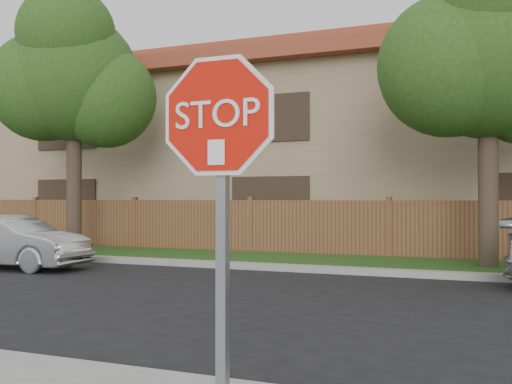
% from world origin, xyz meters
% --- Properties ---
extents(ground, '(90.00, 90.00, 0.00)m').
position_xyz_m(ground, '(0.00, 0.00, 0.00)').
color(ground, black).
rests_on(ground, ground).
extents(far_curb, '(70.00, 0.30, 0.15)m').
position_xyz_m(far_curb, '(0.00, 8.15, 0.07)').
color(far_curb, gray).
rests_on(far_curb, ground).
extents(grass_strip, '(70.00, 3.00, 0.12)m').
position_xyz_m(grass_strip, '(0.00, 9.80, 0.06)').
color(grass_strip, '#1E4714').
rests_on(grass_strip, ground).
extents(fence, '(70.00, 0.12, 1.60)m').
position_xyz_m(fence, '(0.00, 11.40, 0.80)').
color(fence, brown).
rests_on(fence, ground).
extents(apartment_building, '(35.20, 9.20, 7.20)m').
position_xyz_m(apartment_building, '(0.00, 17.00, 3.53)').
color(apartment_building, '#937C5B').
rests_on(apartment_building, ground).
extents(tree_left, '(4.80, 3.90, 7.78)m').
position_xyz_m(tree_left, '(-8.98, 9.57, 5.22)').
color(tree_left, '#382B21').
rests_on(tree_left, ground).
extents(tree_mid, '(4.80, 3.90, 7.35)m').
position_xyz_m(tree_mid, '(2.52, 9.57, 4.87)').
color(tree_mid, '#382B21').
rests_on(tree_mid, ground).
extents(stop_sign, '(1.01, 0.13, 2.55)m').
position_xyz_m(stop_sign, '(1.18, -1.48, 1.83)').
color(stop_sign, gray).
rests_on(stop_sign, sidewalk_near).
extents(sedan_left, '(3.86, 1.48, 1.25)m').
position_xyz_m(sedan_left, '(-7.91, 6.11, 0.63)').
color(sedan_left, '#B8B9BD').
rests_on(sedan_left, ground).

